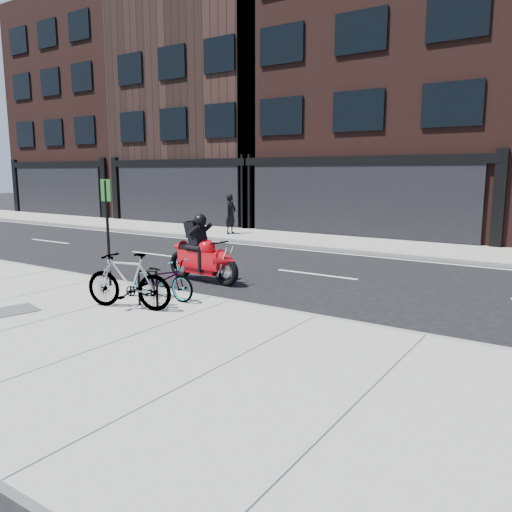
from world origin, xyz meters
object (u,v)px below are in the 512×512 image
Objects in this scene: pedestrian at (231,214)px; utility_grate at (15,310)px; bicycle_rear at (128,281)px; sign_post at (107,223)px; bicycle_front at (163,278)px; bike_rack at (148,284)px; motorcycle at (205,255)px.

utility_grate is (3.79, -12.16, -0.85)m from pedestrian.
sign_post reaches higher than bicycle_rear.
pedestrian is 12.77m from utility_grate.
bike_rack is at bearing -164.95° from bicycle_front.
bicycle_front is 11.35m from pedestrian.
sign_post is at bearing -136.03° from bicycle_rear.
bicycle_front reaches higher than utility_grate.
bike_rack is at bearing 139.32° from bicycle_rear.
utility_grate is 2.88m from sign_post.
utility_grate is at bearing -165.80° from pedestrian.
bike_rack is 0.30× the size of sign_post.
bike_rack reaches higher than utility_grate.
bicycle_front is at bearing -153.91° from pedestrian.
sign_post reaches higher than utility_grate.
motorcycle is (-0.80, 2.77, 0.14)m from bike_rack.
pedestrian is (-4.90, 7.72, 0.28)m from motorcycle.
bicycle_rear reaches higher than bicycle_front.
motorcycle is at bearing 15.91° from bicycle_front.
sign_post is at bearing 93.77° from utility_grate.
bike_rack is at bearing -154.62° from pedestrian.
bike_rack is 0.32× the size of motorcycle.
pedestrian is 10.37m from sign_post.
utility_grate is at bearing -67.77° from bicycle_rear.
bike_rack is 2.45m from sign_post.
motorcycle is at bearing 76.01° from utility_grate.
bicycle_front is at bearing 105.39° from bike_rack.
utility_grate is at bearing -84.44° from sign_post.
pedestrian is at bearing -167.94° from bicycle_rear.
bicycle_rear reaches higher than utility_grate.
bike_rack is 11.95m from pedestrian.
sign_post is at bearing 83.66° from bicycle_front.
sign_post reaches higher than motorcycle.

